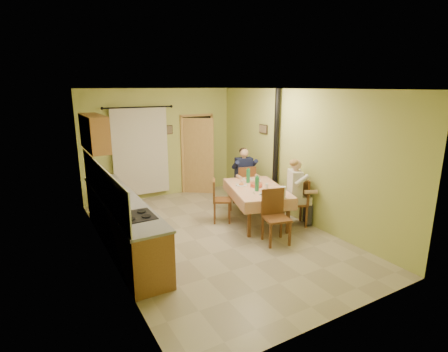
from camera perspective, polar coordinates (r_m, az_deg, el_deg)
floor at (r=6.98m, az=-1.39°, el=-9.61°), size 4.00×6.00×0.01m
room_shell at (r=6.46m, az=-1.49°, el=5.30°), size 4.04×6.04×2.82m
kitchen_run at (r=6.59m, az=-16.39°, el=-7.19°), size 0.64×3.64×1.56m
upper_cabinets at (r=7.46m, az=-20.46°, el=6.65°), size 0.35×1.40×0.70m
curtain at (r=9.00m, az=-13.44°, el=3.92°), size 1.70×0.07×2.22m
doorway at (r=9.55m, az=-4.29°, el=3.58°), size 0.96×0.54×2.15m
dining_table at (r=7.57m, az=5.35°, el=-4.63°), size 1.54×2.02×0.76m
tableware at (r=7.34m, az=5.85°, el=-1.60°), size 0.66×1.68×0.33m
chair_far at (r=8.57m, az=3.30°, el=-2.91°), size 0.51×0.51×1.00m
chair_near at (r=6.64m, az=8.43°, el=-8.35°), size 0.53×0.53×1.00m
chair_right at (r=7.52m, az=11.60°, el=-5.72°), size 0.58×0.58×1.00m
chair_left at (r=7.55m, az=-0.45°, el=-5.34°), size 0.51×0.51×0.93m
man_far at (r=8.43m, az=3.31°, el=0.93°), size 0.63×0.53×1.39m
man_right at (r=7.34m, az=11.72°, el=-1.41°), size 0.60×0.65×1.39m
stove_flue at (r=8.14m, az=8.36°, el=1.36°), size 0.24×0.24×2.80m
picture_back at (r=9.25m, az=-8.96°, el=7.47°), size 0.19×0.03×0.23m
picture_right at (r=8.51m, az=6.43°, el=7.63°), size 0.03×0.31×0.21m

